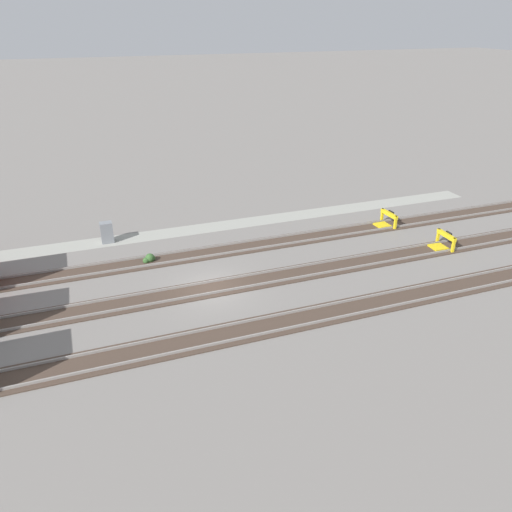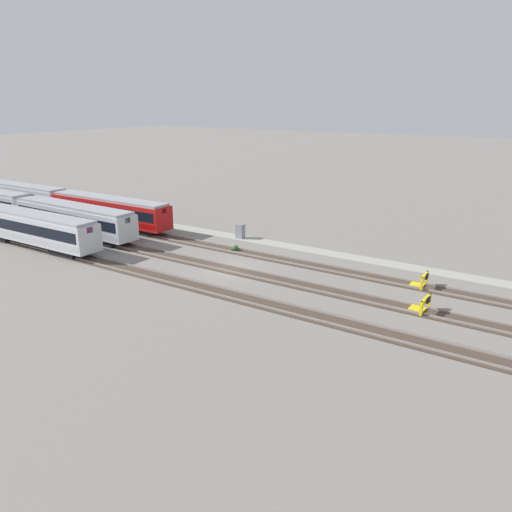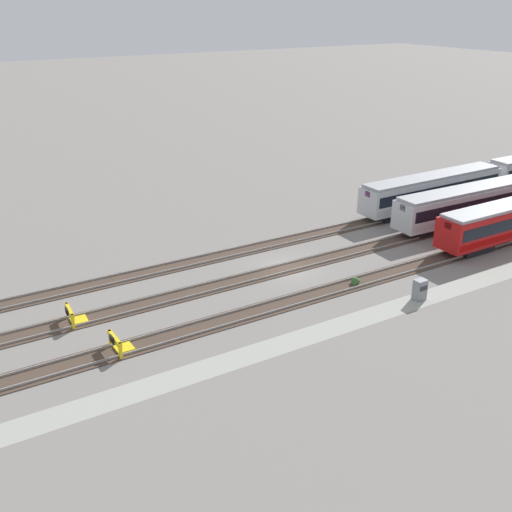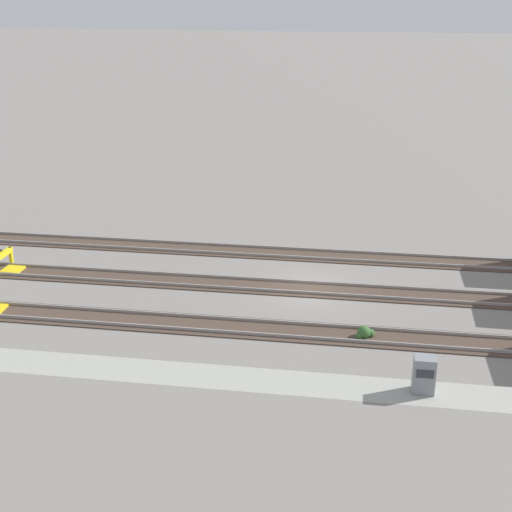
{
  "view_description": "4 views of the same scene",
  "coord_description": "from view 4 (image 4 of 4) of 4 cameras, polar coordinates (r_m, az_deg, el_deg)",
  "views": [
    {
      "loc": [
        6.77,
        26.58,
        15.53
      ],
      "look_at": [
        -3.01,
        0.0,
        1.8
      ],
      "focal_mm": 35.0,
      "sensor_mm": 36.0,
      "label": 1
    },
    {
      "loc": [
        -25.97,
        35.15,
        14.92
      ],
      "look_at": [
        -3.01,
        0.0,
        1.8
      ],
      "focal_mm": 35.0,
      "sensor_mm": 36.0,
      "label": 2
    },
    {
      "loc": [
        -25.33,
        -37.55,
        20.62
      ],
      "look_at": [
        -3.01,
        0.0,
        1.8
      ],
      "focal_mm": 42.0,
      "sensor_mm": 36.0,
      "label": 3
    },
    {
      "loc": [
        2.38,
        -35.71,
        15.96
      ],
      "look_at": [
        -3.01,
        0.0,
        1.8
      ],
      "focal_mm": 50.0,
      "sensor_mm": 36.0,
      "label": 4
    }
  ],
  "objects": [
    {
      "name": "rail_track_nearest",
      "position": [
        34.56,
        3.69,
        -6.06
      ],
      "size": [
        90.0,
        2.24,
        0.21
      ],
      "color": "#47382D",
      "rests_on": "ground"
    },
    {
      "name": "bumper_stop_near_inner_track",
      "position": [
        43.75,
        -19.3,
        -0.53
      ],
      "size": [
        1.38,
        2.01,
        1.22
      ],
      "color": "yellow",
      "rests_on": "ground"
    },
    {
      "name": "ground_plane",
      "position": [
        39.19,
        4.37,
        -2.69
      ],
      "size": [
        400.0,
        400.0,
        0.0
      ],
      "primitive_type": "plane",
      "color": "gray"
    },
    {
      "name": "rail_track_middle",
      "position": [
        43.9,
        4.9,
        0.07
      ],
      "size": [
        90.0,
        2.24,
        0.21
      ],
      "color": "#47382D",
      "rests_on": "ground"
    },
    {
      "name": "electrical_cabinet",
      "position": [
        30.32,
        13.29,
        -9.23
      ],
      "size": [
        0.9,
        0.73,
        1.6
      ],
      "color": "gray",
      "rests_on": "ground"
    },
    {
      "name": "weed_clump",
      "position": [
        34.33,
        8.69,
        -6.11
      ],
      "size": [
        0.92,
        0.7,
        0.64
      ],
      "color": "#38602D",
      "rests_on": "ground"
    },
    {
      "name": "rail_track_near_inner",
      "position": [
        39.17,
        4.37,
        -2.63
      ],
      "size": [
        90.0,
        2.24,
        0.21
      ],
      "color": "#47382D",
      "rests_on": "ground"
    },
    {
      "name": "service_walkway",
      "position": [
        30.57,
        2.9,
        -10.09
      ],
      "size": [
        54.0,
        2.0,
        0.01
      ],
      "primitive_type": "cube",
      "color": "#9E9E93",
      "rests_on": "ground"
    }
  ]
}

